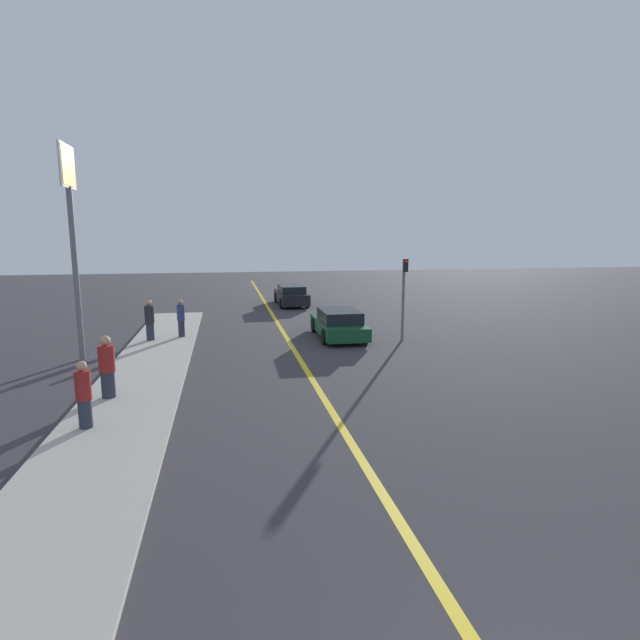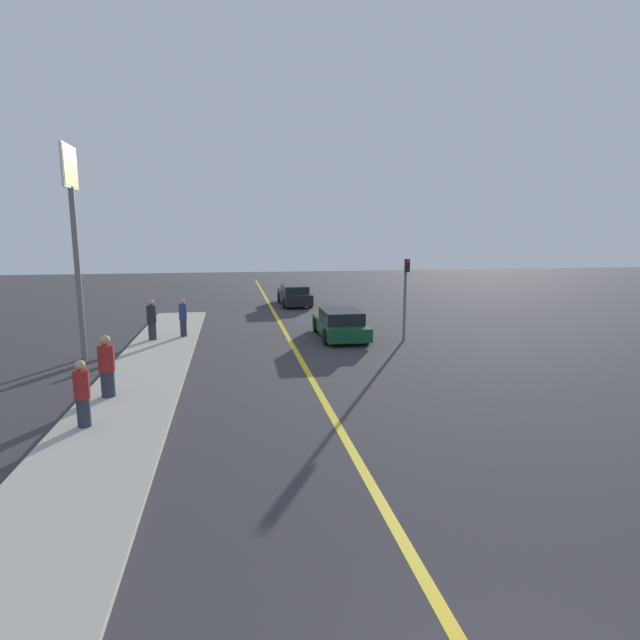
# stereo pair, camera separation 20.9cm
# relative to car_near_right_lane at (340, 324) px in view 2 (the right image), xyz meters

# --- Properties ---
(road_center_line) EXTENTS (0.20, 60.00, 0.01)m
(road_center_line) POSITION_rel_car_near_right_lane_xyz_m (-2.29, -0.83, -0.61)
(road_center_line) COLOR gold
(road_center_line) RESTS_ON ground_plane
(sidewalk_left) EXTENTS (2.61, 26.80, 0.12)m
(sidewalk_left) POSITION_rel_car_near_right_lane_xyz_m (-7.55, -5.43, -0.56)
(sidewalk_left) COLOR #ADA89E
(sidewalk_left) RESTS_ON ground_plane
(car_near_right_lane) EXTENTS (2.01, 4.48, 1.26)m
(car_near_right_lane) POSITION_rel_car_near_right_lane_xyz_m (0.00, 0.00, 0.00)
(car_near_right_lane) COLOR #144728
(car_near_right_lane) RESTS_ON ground_plane
(car_ahead_center) EXTENTS (1.91, 4.72, 1.31)m
(car_ahead_center) POSITION_rel_car_near_right_lane_xyz_m (-0.69, 10.88, 0.02)
(car_ahead_center) COLOR black
(car_ahead_center) RESTS_ON ground_plane
(pedestrian_near_curb) EXTENTS (0.35, 0.35, 1.58)m
(pedestrian_near_curb) POSITION_rel_car_near_right_lane_xyz_m (-8.16, -9.47, 0.28)
(pedestrian_near_curb) COLOR #282D3D
(pedestrian_near_curb) RESTS_ON sidewalk_left
(pedestrian_mid_group) EXTENTS (0.43, 0.43, 1.72)m
(pedestrian_mid_group) POSITION_rel_car_near_right_lane_xyz_m (-8.13, -7.26, 0.35)
(pedestrian_mid_group) COLOR #282D3D
(pedestrian_mid_group) RESTS_ON sidewalk_left
(pedestrian_far_standing) EXTENTS (0.39, 0.39, 1.72)m
(pedestrian_far_standing) POSITION_rel_car_near_right_lane_xyz_m (-8.08, 0.43, 0.36)
(pedestrian_far_standing) COLOR #282D3D
(pedestrian_far_standing) RESTS_ON sidewalk_left
(pedestrian_by_sign) EXTENTS (0.33, 0.33, 1.64)m
(pedestrian_by_sign) POSITION_rel_car_near_right_lane_xyz_m (-6.84, 0.95, 0.32)
(pedestrian_by_sign) COLOR #282D3D
(pedestrian_by_sign) RESTS_ON sidewalk_left
(traffic_light) EXTENTS (0.18, 0.40, 3.53)m
(traffic_light) POSITION_rel_car_near_right_lane_xyz_m (2.57, -1.15, 1.58)
(traffic_light) COLOR slate
(traffic_light) RESTS_ON ground_plane
(roadside_sign) EXTENTS (0.20, 1.62, 7.58)m
(roadside_sign) POSITION_rel_car_near_right_lane_xyz_m (-10.13, -2.13, 4.89)
(roadside_sign) COLOR slate
(roadside_sign) RESTS_ON ground_plane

